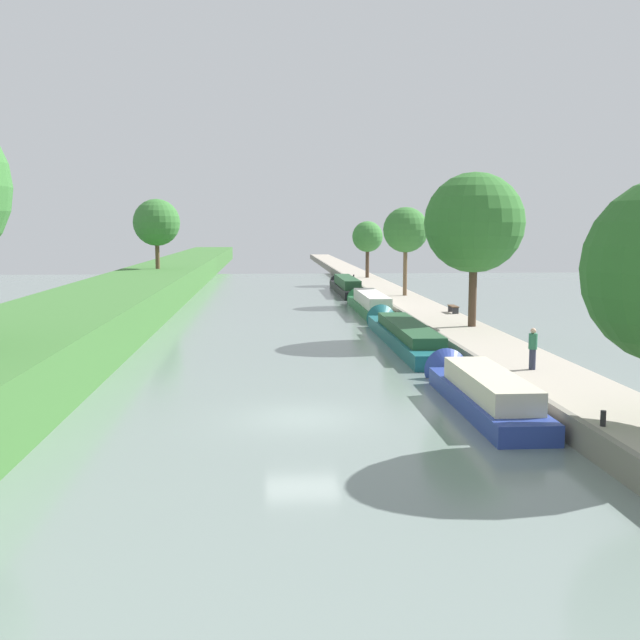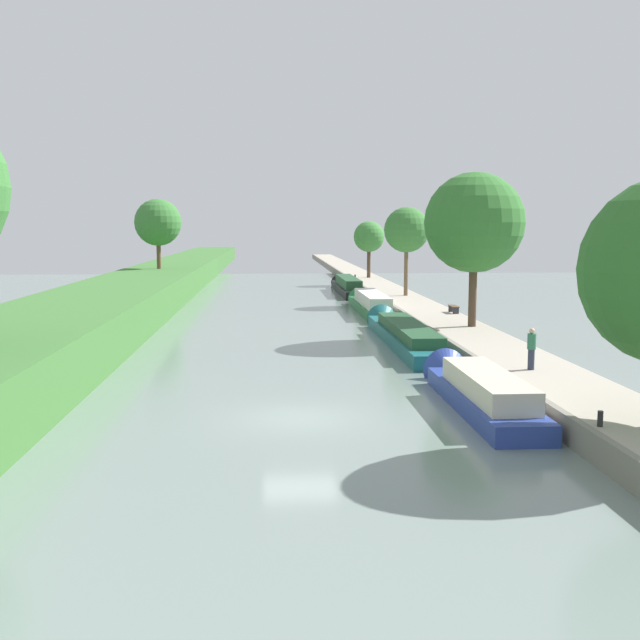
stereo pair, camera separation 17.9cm
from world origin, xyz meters
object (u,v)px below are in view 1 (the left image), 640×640
(narrowboat_teal, at_px, (403,333))
(narrowboat_black, at_px, (346,286))
(narrowboat_green, at_px, (369,304))
(narrowboat_blue, at_px, (479,390))
(person_walking, at_px, (533,348))
(park_bench, at_px, (453,308))
(mooring_bollard_near, at_px, (603,418))
(mooring_bollard_far, at_px, (354,277))

(narrowboat_teal, xyz_separation_m, narrowboat_black, (0.19, 32.69, 0.13))
(narrowboat_green, height_order, narrowboat_black, narrowboat_black)
(narrowboat_blue, height_order, person_walking, person_walking)
(narrowboat_green, relative_size, park_bench, 9.81)
(narrowboat_green, distance_m, narrowboat_black, 17.23)
(mooring_bollard_near, bearing_deg, mooring_bollard_far, 90.00)
(narrowboat_blue, xyz_separation_m, narrowboat_green, (0.10, 30.44, 0.06))
(narrowboat_blue, height_order, narrowboat_teal, narrowboat_blue)
(narrowboat_green, bearing_deg, narrowboat_black, 90.03)
(narrowboat_green, relative_size, mooring_bollard_far, 32.70)
(person_walking, distance_m, mooring_bollard_near, 8.63)
(park_bench, bearing_deg, narrowboat_black, 99.95)
(mooring_bollard_near, relative_size, park_bench, 0.30)
(narrowboat_blue, xyz_separation_m, person_walking, (2.79, 2.38, 1.14))
(narrowboat_teal, height_order, mooring_bollard_far, narrowboat_teal)
(narrowboat_green, xyz_separation_m, mooring_bollard_near, (1.70, -36.61, 0.43))
(mooring_bollard_near, bearing_deg, narrowboat_black, 91.82)
(narrowboat_black, xyz_separation_m, mooring_bollard_far, (1.71, 7.82, 0.40))
(narrowboat_teal, xyz_separation_m, person_walking, (2.89, -12.60, 1.18))
(mooring_bollard_near, xyz_separation_m, mooring_bollard_far, (0.00, 61.66, 0.00))
(narrowboat_black, bearing_deg, narrowboat_green, -89.97)
(mooring_bollard_near, distance_m, mooring_bollard_far, 61.66)
(narrowboat_green, relative_size, person_walking, 8.86)
(narrowboat_green, bearing_deg, narrowboat_teal, -90.73)
(narrowboat_teal, height_order, person_walking, person_walking)
(narrowboat_teal, distance_m, mooring_bollard_far, 40.56)
(narrowboat_black, distance_m, park_bench, 25.82)
(narrowboat_green, bearing_deg, park_bench, -61.48)
(mooring_bollard_far, bearing_deg, mooring_bollard_near, -90.00)
(narrowboat_black, xyz_separation_m, mooring_bollard_near, (1.71, -53.84, 0.40))
(mooring_bollard_far, xyz_separation_m, park_bench, (2.76, -33.25, 0.12))
(mooring_bollard_far, bearing_deg, narrowboat_green, -93.88)
(person_walking, bearing_deg, mooring_bollard_far, 91.07)
(narrowboat_black, relative_size, mooring_bollard_near, 37.33)
(narrowboat_blue, distance_m, narrowboat_green, 30.44)
(narrowboat_black, relative_size, mooring_bollard_far, 37.33)
(narrowboat_teal, xyz_separation_m, park_bench, (4.65, 7.26, 0.65))
(narrowboat_teal, xyz_separation_m, narrowboat_green, (0.20, 15.46, 0.10))
(mooring_bollard_near, height_order, mooring_bollard_far, same)
(narrowboat_black, bearing_deg, mooring_bollard_near, -88.18)
(narrowboat_blue, height_order, mooring_bollard_near, narrowboat_blue)
(narrowboat_teal, relative_size, person_walking, 10.16)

